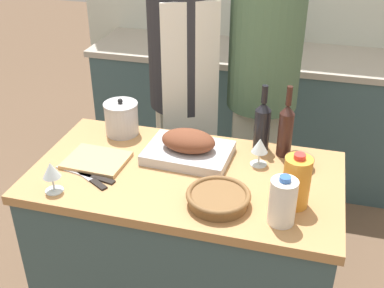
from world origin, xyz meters
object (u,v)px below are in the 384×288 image
Objects in this scene: mixing_bowl at (299,161)px; milk_jug at (283,201)px; wine_glass_left at (260,147)px; stand_mixer at (265,28)px; wine_glass_right at (51,171)px; cutting_board at (97,160)px; juice_jug at (296,182)px; knife_paring at (89,178)px; person_cook_guest at (263,82)px; wine_bottle_green at (262,124)px; wine_bottle_dark at (286,129)px; person_cook_aproned at (184,82)px; wicker_basket at (218,198)px; condiment_bottle_short at (196,42)px; condiment_bottle_tall at (179,43)px; stock_pot at (122,118)px; knife_chef at (87,175)px; roasting_pan at (188,148)px.

mixing_bowl is 0.39m from milk_jug.
stand_mixer is (-0.18, 1.44, 0.09)m from wine_glass_left.
milk_jug is 0.87m from wine_glass_right.
wine_glass_left is (0.67, 0.16, 0.08)m from cutting_board.
juice_jug is 1.00× the size of knife_paring.
wine_glass_left is at bearing -94.21° from person_cook_guest.
cutting_board is at bearing -138.14° from person_cook_guest.
stand_mixer reaches higher than mixing_bowl.
wine_bottle_dark reaches higher than wine_bottle_green.
wine_bottle_dark is 1.36m from stand_mixer.
wine_bottle_green is 1.31m from stand_mixer.
wine_bottle_dark is 0.18× the size of person_cook_aproned.
wicker_basket is 0.95m from person_cook_guest.
stand_mixer is at bearing 85.95° from person_cook_guest.
juice_jug is 0.82m from knife_paring.
condiment_bottle_short is at bearing 107.73° from wicker_basket.
mixing_bowl is 1.41m from condiment_bottle_short.
wine_glass_left is (0.10, 0.32, 0.06)m from wicker_basket.
stock_pot is at bearing -87.31° from condiment_bottle_tall.
stand_mixer reaches higher than knife_paring.
wine_glass_left is at bearing 24.04° from knife_paring.
wine_bottle_dark reaches higher than juice_jug.
milk_jug is at bearing -95.16° from mixing_bowl.
wine_glass_left is 1.45m from stand_mixer.
person_cook_aproned is at bearing 78.97° from knife_chef.
mixing_bowl is at bearing 20.94° from knife_paring.
person_cook_aproned reaches higher than wine_glass_right.
stock_pot is 0.67m from wine_glass_left.
person_cook_guest is at bearing 56.73° from knife_chef.
roasting_pan is 0.47m from mixing_bowl.
wicker_basket is 1.76m from stand_mixer.
person_cook_aproned is 0.42m from person_cook_guest.
wine_glass_left is at bearing -129.65° from wine_bottle_dark.
milk_jug is 1.53× the size of wine_glass_left.
milk_jug is 1.49× the size of wine_glass_right.
condiment_bottle_short is (-0.29, 1.24, 0.06)m from roasting_pan.
stock_pot is 0.41m from knife_paring.
wine_bottle_green is 0.66m from person_cook_aproned.
wine_glass_right is 0.59× the size of knife_paring.
condiment_bottle_tall is 0.68m from person_cook_aproned.
knife_chef is 0.81× the size of stand_mixer.
stock_pot is 1.12m from condiment_bottle_tall.
condiment_bottle_tall is 0.13m from condiment_bottle_short.
condiment_bottle_short reaches higher than wine_glass_right.
juice_jug reaches higher than condiment_bottle_tall.
wicker_basket is 0.29m from juice_jug.
wine_glass_left is 0.71m from knife_paring.
cutting_board is at bearing -107.09° from stand_mixer.
roasting_pan reaches higher than cutting_board.
juice_jug reaches higher than stock_pot.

